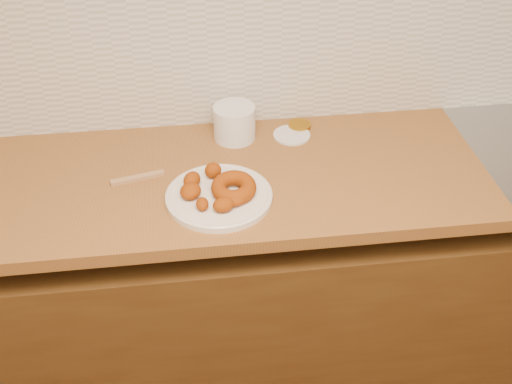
% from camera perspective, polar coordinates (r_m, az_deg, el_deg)
% --- Properties ---
extents(base_cabinet, '(3.60, 0.60, 0.77)m').
position_cam_1_polar(base_cabinet, '(2.23, 4.42, -8.66)').
color(base_cabinet, '#4D3214').
rests_on(base_cabinet, floor).
extents(butcher_block, '(2.30, 0.62, 0.04)m').
position_cam_1_polar(butcher_block, '(1.89, -14.53, 0.24)').
color(butcher_block, '#965923').
rests_on(butcher_block, base_cabinet).
extents(backsplash, '(3.60, 0.02, 0.60)m').
position_cam_1_polar(backsplash, '(2.01, 3.89, 14.16)').
color(backsplash, beige).
rests_on(backsplash, wall_back).
extents(donut_plate, '(0.29, 0.29, 0.02)m').
position_cam_1_polar(donut_plate, '(1.76, -3.31, -0.42)').
color(donut_plate, silver).
rests_on(donut_plate, butcher_block).
extents(ring_donut, '(0.13, 0.13, 0.06)m').
position_cam_1_polar(ring_donut, '(1.74, -2.01, 0.39)').
color(ring_donut, '#903300').
rests_on(ring_donut, donut_plate).
extents(fried_dough_chunks, '(0.18, 0.21, 0.05)m').
position_cam_1_polar(fried_dough_chunks, '(1.74, -4.29, 0.18)').
color(fried_dough_chunks, '#903300').
rests_on(fried_dough_chunks, donut_plate).
extents(plastic_tub, '(0.15, 0.15, 0.11)m').
position_cam_1_polar(plastic_tub, '(2.00, -1.93, 6.19)').
color(plastic_tub, silver).
rests_on(plastic_tub, butcher_block).
extents(tub_lid, '(0.12, 0.12, 0.01)m').
position_cam_1_polar(tub_lid, '(2.03, 3.19, 5.07)').
color(tub_lid, silver).
rests_on(tub_lid, butcher_block).
extents(brass_jar_lid, '(0.08, 0.08, 0.01)m').
position_cam_1_polar(brass_jar_lid, '(2.08, 3.88, 5.92)').
color(brass_jar_lid, '#A37116').
rests_on(brass_jar_lid, butcher_block).
extents(wooden_utensil, '(0.15, 0.05, 0.01)m').
position_cam_1_polar(wooden_utensil, '(1.86, -10.48, 1.24)').
color(wooden_utensil, '#9E744D').
rests_on(wooden_utensil, butcher_block).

